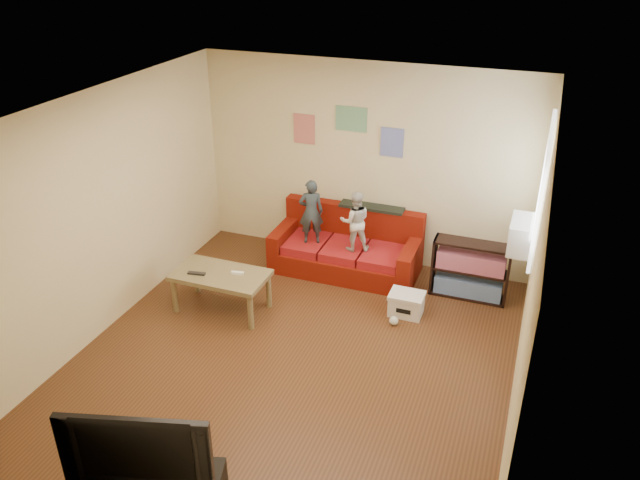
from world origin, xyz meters
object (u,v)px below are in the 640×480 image
(file_box, at_px, (406,304))
(bookshelf, at_px, (470,273))
(child_b, at_px, (355,221))
(sofa, at_px, (347,250))
(television, at_px, (141,442))
(child_a, at_px, (311,212))
(coffee_table, at_px, (221,278))

(file_box, bearing_deg, bookshelf, 46.64)
(bookshelf, relative_size, file_box, 2.30)
(child_b, xyz_separation_m, file_box, (0.86, -0.64, -0.66))
(sofa, xyz_separation_m, bookshelf, (1.64, -0.14, 0.05))
(bookshelf, relative_size, television, 0.82)
(child_a, distance_m, child_b, 0.60)
(bookshelf, distance_m, television, 4.56)
(bookshelf, bearing_deg, child_a, -179.28)
(bookshelf, height_order, file_box, bookshelf)
(child_a, xyz_separation_m, file_box, (1.46, -0.64, -0.70))
(child_b, relative_size, file_box, 1.97)
(sofa, xyz_separation_m, child_a, (-0.45, -0.17, 0.56))
(child_b, height_order, television, child_b)
(bookshelf, distance_m, file_box, 0.94)
(child_a, bearing_deg, television, 70.47)
(sofa, height_order, child_b, child_b)
(sofa, relative_size, coffee_table, 1.73)
(child_b, bearing_deg, sofa, -70.90)
(child_b, height_order, bookshelf, child_b)
(coffee_table, bearing_deg, television, -72.59)
(sofa, bearing_deg, coffee_table, -126.61)
(child_b, bearing_deg, television, 62.29)
(child_a, relative_size, coffee_table, 0.79)
(sofa, relative_size, file_box, 4.74)
(child_b, bearing_deg, child_a, -22.66)
(child_a, relative_size, child_b, 1.10)
(child_a, xyz_separation_m, bookshelf, (2.09, 0.03, -0.51))
(child_b, xyz_separation_m, bookshelf, (1.49, 0.03, -0.47))
(coffee_table, bearing_deg, sofa, 53.39)
(bookshelf, xyz_separation_m, television, (-1.85, -4.15, 0.43))
(sofa, distance_m, television, 4.32)
(child_a, distance_m, file_box, 1.74)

